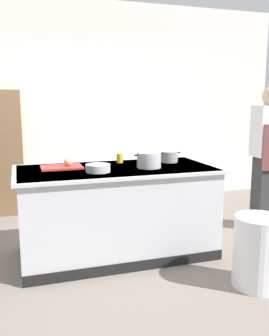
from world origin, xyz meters
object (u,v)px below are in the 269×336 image
(juice_cup, at_px, (120,158))
(trash_bin, at_px, (258,252))
(stock_pot, at_px, (149,160))
(mixing_bowl, at_px, (98,168))
(onion, at_px, (68,162))
(person_chef, at_px, (268,155))
(sauce_pan, at_px, (169,157))

(juice_cup, distance_m, trash_bin, 1.68)
(stock_pot, relative_size, mixing_bowl, 1.31)
(onion, relative_size, person_chef, 0.05)
(stock_pot, height_order, mixing_bowl, stock_pot)
(stock_pot, bearing_deg, trash_bin, -55.19)
(mixing_bowl, bearing_deg, onion, 128.77)
(juice_cup, bearing_deg, onion, -165.40)
(sauce_pan, bearing_deg, trash_bin, -74.88)
(onion, distance_m, stock_pot, 0.80)
(juice_cup, xyz_separation_m, person_chef, (1.82, -0.08, -0.04))
(onion, relative_size, stock_pot, 0.27)
(juice_cup, relative_size, trash_bin, 0.16)
(juice_cup, height_order, person_chef, person_chef)
(stock_pot, distance_m, person_chef, 1.65)
(person_chef, bearing_deg, onion, 82.12)
(sauce_pan, relative_size, mixing_bowl, 1.07)
(stock_pot, height_order, sauce_pan, stock_pot)
(juice_cup, bearing_deg, mixing_bowl, -126.94)
(mixing_bowl, distance_m, person_chef, 2.18)
(onion, bearing_deg, mixing_bowl, -51.23)
(stock_pot, height_order, juice_cup, stock_pot)
(stock_pot, xyz_separation_m, sauce_pan, (0.33, 0.25, -0.02))
(sauce_pan, xyz_separation_m, juice_cup, (-0.52, 0.12, -0.01))
(mixing_bowl, distance_m, juice_cup, 0.55)
(sauce_pan, bearing_deg, stock_pot, -142.11)
(onion, height_order, person_chef, person_chef)
(onion, xyz_separation_m, person_chef, (2.39, 0.07, -0.05))
(mixing_bowl, height_order, person_chef, person_chef)
(onion, height_order, juice_cup, same)
(onion, relative_size, juice_cup, 0.81)
(onion, height_order, sauce_pan, sauce_pan)
(juice_cup, distance_m, person_chef, 1.82)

